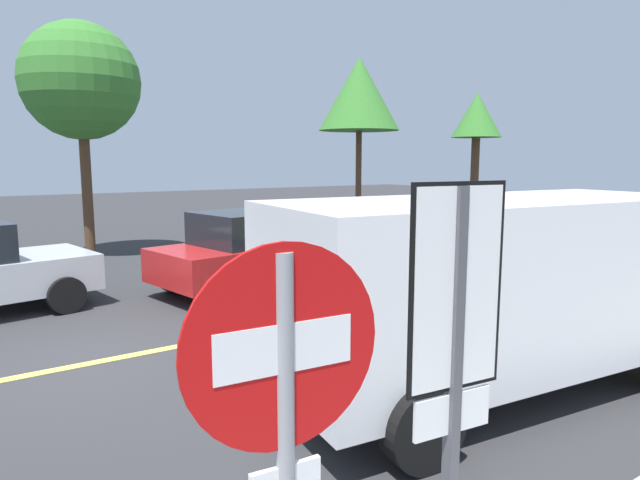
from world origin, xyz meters
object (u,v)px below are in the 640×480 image
object	(u,v)px
white_van	(496,281)
car_green_mid_road	(524,228)
tree_centre_verge	(81,82)
tree_right_verge	(477,119)
car_red_crossing	(257,250)
stop_sign	(285,443)
tree_left_verge	(359,95)
speed_limit_sign	(455,343)

from	to	relation	value
white_van	car_green_mid_road	size ratio (longest dim) A/B	1.24
car_green_mid_road	tree_centre_verge	xyz separation A→B (m)	(-9.86, 6.69, 3.87)
white_van	tree_right_verge	distance (m)	15.36
car_green_mid_road	tree_right_verge	xyz separation A→B (m)	(3.39, 4.65, 3.35)
car_green_mid_road	car_red_crossing	bearing A→B (deg)	174.95
stop_sign	car_red_crossing	xyz separation A→B (m)	(4.23, 8.31, -0.79)
tree_right_verge	tree_left_verge	bearing A→B (deg)	162.33
car_green_mid_road	tree_left_verge	size ratio (longest dim) A/B	0.71
car_green_mid_road	tree_centre_verge	size ratio (longest dim) A/B	0.70
white_van	car_red_crossing	size ratio (longest dim) A/B	1.19
tree_left_verge	white_van	bearing A→B (deg)	-121.39
stop_sign	speed_limit_sign	distance (m)	1.00
stop_sign	white_van	world-z (taller)	stop_sign
car_green_mid_road	tree_left_verge	xyz separation A→B (m)	(-1.02, 6.06, 4.07)
car_red_crossing	tree_left_verge	size ratio (longest dim) A/B	0.74
tree_left_verge	tree_centre_verge	size ratio (longest dim) A/B	0.98
speed_limit_sign	stop_sign	bearing A→B (deg)	-174.52
car_red_crossing	tree_left_verge	distance (m)	9.59
tree_left_verge	tree_centre_verge	bearing A→B (deg)	175.89
stop_sign	tree_centre_verge	world-z (taller)	tree_centre_verge
speed_limit_sign	tree_right_verge	xyz separation A→B (m)	(14.48, 12.17, 2.38)
stop_sign	tree_left_verge	xyz separation A→B (m)	(11.06, 13.67, 3.27)
car_green_mid_road	tree_left_verge	distance (m)	7.37
car_red_crossing	tree_left_verge	xyz separation A→B (m)	(6.83, 5.36, 4.06)
white_van	tree_left_verge	xyz separation A→B (m)	(6.93, 11.36, 3.60)
stop_sign	tree_left_verge	distance (m)	17.88
speed_limit_sign	white_van	xyz separation A→B (m)	(3.14, 2.21, -0.50)
car_green_mid_road	speed_limit_sign	bearing A→B (deg)	-145.88
car_red_crossing	tree_centre_verge	bearing A→B (deg)	108.52
stop_sign	tree_right_verge	size ratio (longest dim) A/B	0.46
tree_centre_verge	speed_limit_sign	bearing A→B (deg)	-94.96
stop_sign	tree_right_verge	bearing A→B (deg)	38.41
stop_sign	car_green_mid_road	size ratio (longest dim) A/B	0.54
speed_limit_sign	tree_left_verge	distance (m)	17.19
car_green_mid_road	tree_right_verge	size ratio (longest dim) A/B	0.85
white_van	tree_centre_verge	world-z (taller)	tree_centre_verge
stop_sign	tree_right_verge	xyz separation A→B (m)	(15.47, 12.26, 2.54)
tree_centre_verge	tree_right_verge	bearing A→B (deg)	-8.75
white_van	tree_centre_verge	bearing A→B (deg)	99.05
speed_limit_sign	tree_left_verge	world-z (taller)	tree_left_verge
car_red_crossing	tree_left_verge	world-z (taller)	tree_left_verge
tree_left_verge	tree_right_verge	world-z (taller)	tree_left_verge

